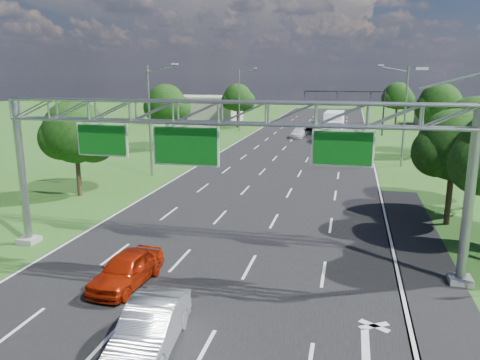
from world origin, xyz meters
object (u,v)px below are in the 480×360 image
(red_coupe, at_px, (127,269))
(box_truck, at_px, (334,124))
(sign_gantry, at_px, (222,125))
(silver_sedan, at_px, (150,329))
(traffic_signal, at_px, (360,101))

(red_coupe, relative_size, box_truck, 0.48)
(sign_gantry, xyz_separation_m, box_truck, (3.39, 51.62, -5.20))
(sign_gantry, relative_size, box_truck, 2.50)
(box_truck, bearing_deg, silver_sedan, -91.51)
(sign_gantry, relative_size, silver_sedan, 4.76)
(sign_gantry, height_order, box_truck, sign_gantry)
(sign_gantry, xyz_separation_m, silver_sedan, (-0.34, -8.17, -6.08))
(sign_gantry, xyz_separation_m, red_coupe, (-3.46, -3.69, -6.13))
(box_truck, bearing_deg, sign_gantry, -91.70)
(red_coupe, distance_m, silver_sedan, 5.47)
(traffic_signal, relative_size, silver_sedan, 2.47)
(traffic_signal, xyz_separation_m, silver_sedan, (-7.49, -61.18, -4.35))
(silver_sedan, distance_m, box_truck, 59.91)
(red_coupe, bearing_deg, box_truck, 87.45)
(traffic_signal, distance_m, silver_sedan, 61.79)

